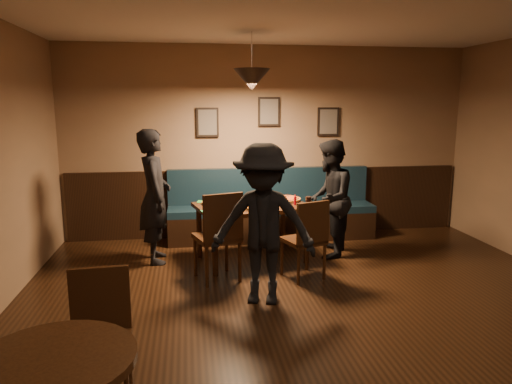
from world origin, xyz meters
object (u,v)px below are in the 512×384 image
Objects in this scene: chair_near_right at (303,239)px; diner_right at (329,199)px; cafe_chair_far at (99,342)px; booth_bench at (272,205)px; chair_near_left at (217,235)px; diner_front at (263,225)px; soda_glass at (308,203)px; diner_left at (155,196)px; dining_table at (252,233)px; tabasco_bottle at (295,200)px.

diner_right is at bearing 34.45° from chair_near_right.
diner_right is at bearing -134.11° from cafe_chair_far.
booth_bench is at bearing 72.87° from chair_near_right.
chair_near_left is 0.64× the size of diner_front.
booth_bench is 1.30m from soda_glass.
diner_front is 1.79× the size of cafe_chair_far.
diner_right is (0.60, -0.88, 0.26)m from booth_bench.
diner_left is 1.90m from soda_glass.
cafe_chair_far is (-0.90, -2.18, -0.06)m from chair_near_left.
diner_front reaches higher than booth_bench.
tabasco_bottle is at bearing -22.65° from dining_table.
booth_bench is at bearing 94.02° from diner_front.
soda_glass is 0.26m from tabasco_bottle.
booth_bench is 1.97× the size of diner_right.
chair_near_right is 0.89m from diner_front.
chair_near_left is 1.08m from diner_left.
diner_left is at bearing 116.64° from chair_near_left.
diner_right is at bearing 5.38° from chair_near_left.
booth_bench is at bearing -122.19° from diner_right.
chair_near_left is 1.18m from soda_glass.
diner_right reaches higher than dining_table.
diner_right is at bearing -55.89° from booth_bench.
tabasco_bottle is at bearing 114.29° from soda_glass.
chair_near_right reaches higher than dining_table.
tabasco_bottle is (0.11, -1.01, 0.29)m from booth_bench.
chair_near_left is 2.36m from cafe_chair_far.
diner_right reaches higher than tabasco_bottle.
diner_front is at bearing -146.96° from diner_left.
diner_left reaches higher than diner_right.
diner_left reaches higher than soda_glass.
diner_right reaches higher than cafe_chair_far.
chair_near_left reaches higher than tabasco_bottle.
booth_bench is at bearing 100.09° from soda_glass.
tabasco_bottle reaches higher than dining_table.
diner_right is 0.53m from soda_glass.
diner_front is at bearing -116.54° from tabasco_bottle.
diner_left is 1.86× the size of cafe_chair_far.
cafe_chair_far is at bearing -129.86° from dining_table.
chair_near_left is at bearing -116.16° from cafe_chair_far.
chair_near_right reaches higher than cafe_chair_far.
chair_near_left reaches higher than cafe_chair_far.
dining_table is 3.10m from cafe_chair_far.
cafe_chair_far reaches higher than tabasco_bottle.
booth_bench is 2.93× the size of chair_near_left.
diner_front is (-0.48, -2.20, 0.30)m from booth_bench.
chair_near_left is 1.14× the size of cafe_chair_far.
diner_front is at bearing -126.52° from soda_glass.
booth_bench reaches higher than dining_table.
chair_near_left reaches higher than chair_near_right.
soda_glass reaches higher than tabasco_bottle.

